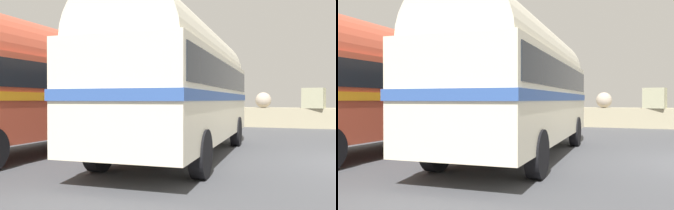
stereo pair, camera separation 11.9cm
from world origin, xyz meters
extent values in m
cube|color=tan|center=(-13.01, 12.04, 1.45)|extent=(0.79, 0.84, 0.71)
cube|color=tan|center=(-10.10, 11.74, 1.70)|extent=(1.08, 1.31, 1.20)
sphere|color=#9DA58E|center=(-7.20, 11.37, 1.79)|extent=(1.39, 1.39, 1.39)
sphere|color=#BAA995|center=(-3.76, 11.41, 1.54)|extent=(0.87, 0.87, 0.87)
cube|color=#ACAB89|center=(-1.12, 11.29, 1.64)|extent=(1.26, 1.17, 1.09)
cylinder|color=black|center=(-6.05, 2.39, 0.50)|extent=(0.31, 0.97, 0.96)
cylinder|color=black|center=(-3.84, 2.46, 0.50)|extent=(0.31, 0.97, 0.96)
cylinder|color=black|center=(-5.88, -2.81, 0.50)|extent=(0.31, 0.97, 0.96)
cylinder|color=black|center=(-3.67, -2.74, 0.50)|extent=(0.31, 0.97, 0.96)
cube|color=beige|center=(-4.86, -0.17, 1.57)|extent=(2.67, 8.47, 2.10)
cylinder|color=beige|center=(-4.86, -0.17, 2.62)|extent=(2.46, 8.13, 2.20)
cube|color=#30539E|center=(-4.86, -0.17, 1.63)|extent=(2.72, 8.56, 0.20)
cube|color=black|center=(-4.86, -0.17, 2.15)|extent=(2.69, 8.14, 0.64)
cube|color=silver|center=(-5.00, 4.09, 0.70)|extent=(2.28, 0.23, 0.28)
cylinder|color=black|center=(-10.16, 1.51, 0.50)|extent=(0.29, 0.96, 0.96)
cylinder|color=black|center=(-7.95, 1.49, 0.50)|extent=(0.29, 0.96, 0.96)
cube|color=#CA5139|center=(-9.08, -1.10, 1.57)|extent=(2.49, 8.43, 2.10)
cylinder|color=#CA5139|center=(-9.08, -1.10, 2.62)|extent=(2.29, 8.09, 2.20)
cube|color=orange|center=(-9.08, -1.10, 1.63)|extent=(2.54, 8.51, 0.20)
cube|color=black|center=(-9.08, -1.10, 2.15)|extent=(2.53, 8.09, 0.64)
cube|color=silver|center=(-9.04, 3.17, 0.70)|extent=(2.28, 0.19, 0.28)
camera|label=1|loc=(-1.92, -9.40, 1.54)|focal=38.17mm
camera|label=2|loc=(-1.81, -9.36, 1.54)|focal=38.17mm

